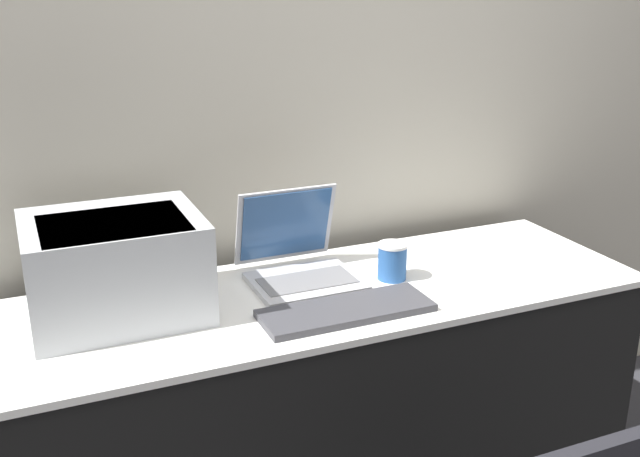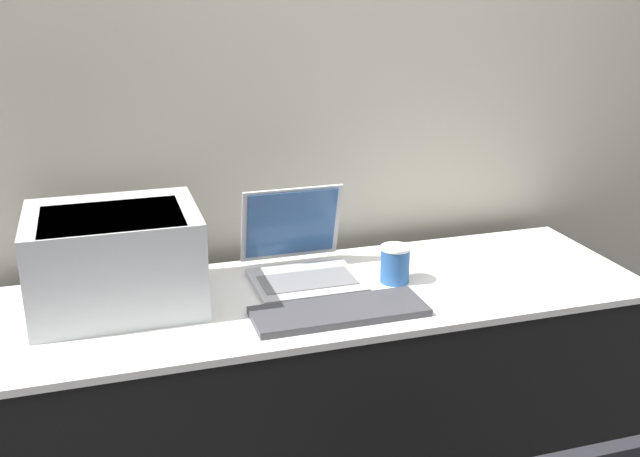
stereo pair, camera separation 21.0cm
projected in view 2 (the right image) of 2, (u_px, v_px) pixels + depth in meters
name	position (u px, v px, depth m)	size (l,w,h in m)	color
wall_back	(288.00, 86.00, 2.34)	(8.00, 0.05, 2.60)	#B7B2A3
table	(327.00, 408.00, 2.26)	(1.85, 0.61, 0.78)	black
printer	(115.00, 256.00, 2.00)	(0.45, 0.37, 0.27)	#B2B7BC
laptop_left	(301.00, 260.00, 2.21)	(0.31, 0.32, 0.26)	#B7B7BC
external_keyboard	(339.00, 311.00, 1.98)	(0.47, 0.17, 0.02)	#3D3D42
coffee_cup	(395.00, 264.00, 2.18)	(0.09, 0.09, 0.11)	#285699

